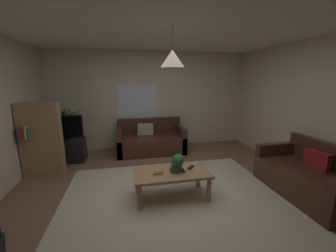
% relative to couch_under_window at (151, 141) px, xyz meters
% --- Properties ---
extents(floor, '(5.22, 5.08, 0.02)m').
position_rel_couch_under_window_xyz_m(floor, '(0.08, -2.06, -0.28)').
color(floor, brown).
rests_on(floor, ground).
extents(rug, '(3.39, 2.79, 0.01)m').
position_rel_couch_under_window_xyz_m(rug, '(0.08, -2.26, -0.27)').
color(rug, beige).
rests_on(rug, ground).
extents(wall_back, '(5.34, 0.06, 2.52)m').
position_rel_couch_under_window_xyz_m(wall_back, '(0.08, 0.51, 0.99)').
color(wall_back, beige).
rests_on(wall_back, ground).
extents(wall_right, '(0.06, 5.08, 2.52)m').
position_rel_couch_under_window_xyz_m(wall_right, '(2.72, -2.06, 0.99)').
color(wall_right, beige).
rests_on(wall_right, ground).
extents(ceiling, '(5.22, 5.08, 0.02)m').
position_rel_couch_under_window_xyz_m(ceiling, '(0.08, -2.06, 2.26)').
color(ceiling, white).
extents(window_pane, '(1.01, 0.01, 1.02)m').
position_rel_couch_under_window_xyz_m(window_pane, '(-0.28, 0.48, 0.90)').
color(window_pane, white).
extents(couch_under_window, '(1.65, 0.85, 0.82)m').
position_rel_couch_under_window_xyz_m(couch_under_window, '(0.00, 0.00, 0.00)').
color(couch_under_window, '#47281E').
rests_on(couch_under_window, ground).
extents(couch_right_side, '(0.85, 1.54, 0.82)m').
position_rel_couch_under_window_xyz_m(couch_right_side, '(2.21, -2.54, 0.00)').
color(couch_right_side, '#47281E').
rests_on(couch_right_side, ground).
extents(coffee_table, '(1.15, 0.58, 0.42)m').
position_rel_couch_under_window_xyz_m(coffee_table, '(0.06, -2.18, 0.08)').
color(coffee_table, '#A87F56').
rests_on(coffee_table, ground).
extents(book_on_table_0, '(0.18, 0.12, 0.02)m').
position_rel_couch_under_window_xyz_m(book_on_table_0, '(-0.17, -2.21, 0.16)').
color(book_on_table_0, gold).
rests_on(book_on_table_0, coffee_table).
extents(book_on_table_1, '(0.15, 0.10, 0.02)m').
position_rel_couch_under_window_xyz_m(book_on_table_1, '(-0.15, -2.20, 0.18)').
color(book_on_table_1, '#99663F').
rests_on(book_on_table_1, coffee_table).
extents(remote_on_table_0, '(0.06, 0.16, 0.02)m').
position_rel_couch_under_window_xyz_m(remote_on_table_0, '(0.22, -2.16, 0.16)').
color(remote_on_table_0, black).
rests_on(remote_on_table_0, coffee_table).
extents(remote_on_table_1, '(0.14, 0.16, 0.02)m').
position_rel_couch_under_window_xyz_m(remote_on_table_1, '(0.38, -2.10, 0.16)').
color(remote_on_table_1, black).
rests_on(remote_on_table_1, coffee_table).
extents(potted_plant_on_table, '(0.21, 0.21, 0.29)m').
position_rel_couch_under_window_xyz_m(potted_plant_on_table, '(0.14, -2.19, 0.30)').
color(potted_plant_on_table, '#4C4C51').
rests_on(potted_plant_on_table, coffee_table).
extents(tv_stand, '(0.90, 0.44, 0.50)m').
position_rel_couch_under_window_xyz_m(tv_stand, '(-1.98, -0.27, -0.02)').
color(tv_stand, black).
rests_on(tv_stand, ground).
extents(tv, '(0.89, 0.16, 0.55)m').
position_rel_couch_under_window_xyz_m(tv, '(-1.98, -0.29, 0.51)').
color(tv, black).
rests_on(tv, tv_stand).
extents(potted_palm_corner, '(0.87, 0.91, 1.27)m').
position_rel_couch_under_window_xyz_m(potted_palm_corner, '(-2.08, 0.26, 0.32)').
color(potted_palm_corner, brown).
rests_on(potted_palm_corner, ground).
extents(bookshelf_corner, '(0.70, 0.31, 1.40)m').
position_rel_couch_under_window_xyz_m(bookshelf_corner, '(-2.16, -0.92, 0.43)').
color(bookshelf_corner, '#A87F56').
rests_on(bookshelf_corner, ground).
extents(pendant_lamp, '(0.34, 0.34, 0.56)m').
position_rel_couch_under_window_xyz_m(pendant_lamp, '(0.06, -2.18, 1.81)').
color(pendant_lamp, black).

